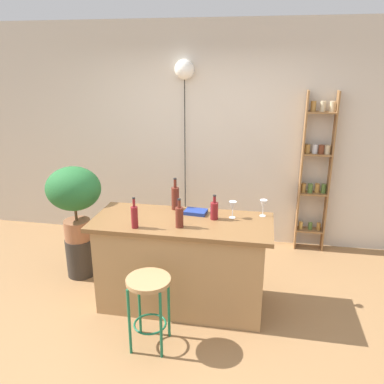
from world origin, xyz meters
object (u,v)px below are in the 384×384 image
at_px(spice_shelf, 315,171).
at_px(plant_stool, 80,257).
at_px(bottle_soda_blue, 214,210).
at_px(wine_glass_left, 263,205).
at_px(bar_stool, 149,295).
at_px(pendant_globe_light, 184,71).
at_px(bottle_olive_oil, 175,198).
at_px(bottle_spirits_clear, 179,217).
at_px(bottle_wine_red, 135,216).
at_px(wine_glass_center, 233,206).
at_px(potted_plant, 74,193).
at_px(cookbook, 196,212).

height_order(spice_shelf, plant_stool, spice_shelf).
xyz_separation_m(bottle_soda_blue, wine_glass_left, (0.45, 0.16, 0.03)).
height_order(bar_stool, pendant_globe_light, pendant_globe_light).
height_order(plant_stool, bottle_olive_oil, bottle_olive_oil).
distance_m(bar_stool, bottle_olive_oil, 1.07).
xyz_separation_m(bottle_olive_oil, wine_glass_left, (0.87, -0.03, -0.01)).
distance_m(bar_stool, plant_stool, 1.50).
height_order(plant_stool, wine_glass_left, wine_glass_left).
distance_m(bottle_spirits_clear, pendant_globe_light, 2.09).
relative_size(spice_shelf, bottle_wine_red, 6.95).
bearing_deg(spice_shelf, wine_glass_center, -123.68).
relative_size(bottle_soda_blue, wine_glass_center, 1.46).
bearing_deg(spice_shelf, potted_plant, -155.90).
bearing_deg(wine_glass_center, bottle_wine_red, -154.84).
height_order(bottle_spirits_clear, wine_glass_left, bottle_spirits_clear).
relative_size(bottle_spirits_clear, pendant_globe_light, 0.12).
bearing_deg(plant_stool, bottle_soda_blue, -9.00).
height_order(bottle_wine_red, cookbook, bottle_wine_red).
relative_size(potted_plant, wine_glass_center, 5.04).
height_order(bar_stool, cookbook, cookbook).
relative_size(potted_plant, bottle_wine_red, 2.88).
bearing_deg(pendant_globe_light, bottle_soda_blue, -68.38).
relative_size(potted_plant, cookbook, 3.93).
height_order(bottle_wine_red, pendant_globe_light, pendant_globe_light).
height_order(spice_shelf, bottle_olive_oil, spice_shelf).
distance_m(wine_glass_left, cookbook, 0.66).
relative_size(spice_shelf, plant_stool, 4.55).
height_order(potted_plant, bottle_soda_blue, potted_plant).
bearing_deg(cookbook, wine_glass_center, -1.07).
relative_size(bottle_olive_oil, pendant_globe_light, 0.14).
xyz_separation_m(plant_stool, pendant_globe_light, (0.97, 1.21, 1.97)).
bearing_deg(pendant_globe_light, potted_plant, -128.65).
bearing_deg(bottle_soda_blue, cookbook, 151.52).
bearing_deg(bottle_wine_red, bar_stool, -60.12).
xyz_separation_m(plant_stool, bottle_wine_red, (0.87, -0.57, 0.79)).
xyz_separation_m(wine_glass_left, cookbook, (-0.65, -0.06, -0.10)).
bearing_deg(wine_glass_center, pendant_globe_light, 118.14).
distance_m(spice_shelf, bottle_spirits_clear, 2.13).
relative_size(plant_stool, pendant_globe_light, 0.19).
distance_m(bottle_wine_red, bottle_spirits_clear, 0.40).
relative_size(bottle_soda_blue, pendant_globe_light, 0.10).
xyz_separation_m(spice_shelf, cookbook, (-1.26, -1.30, -0.13)).
xyz_separation_m(bottle_wine_red, wine_glass_center, (0.84, 0.39, 0.01)).
height_order(cookbook, pendant_globe_light, pendant_globe_light).
xyz_separation_m(spice_shelf, bottle_wine_red, (-1.73, -1.74, -0.04)).
relative_size(bar_stool, wine_glass_left, 3.92).
height_order(bottle_olive_oil, bottle_wine_red, bottle_olive_oil).
height_order(spice_shelf, bottle_soda_blue, spice_shelf).
bearing_deg(spice_shelf, plant_stool, -155.90).
relative_size(bottle_soda_blue, wine_glass_left, 1.46).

